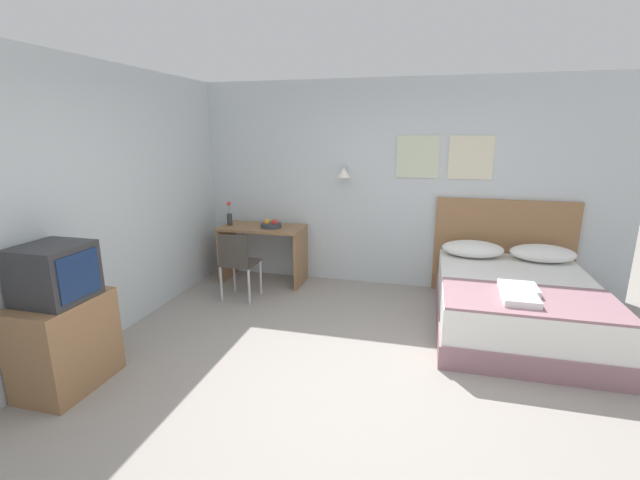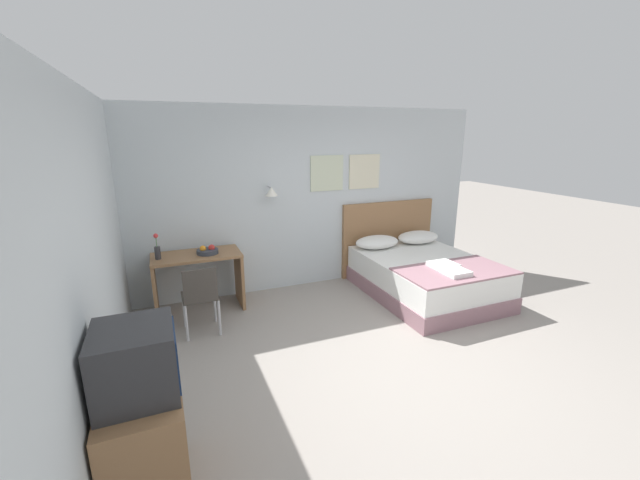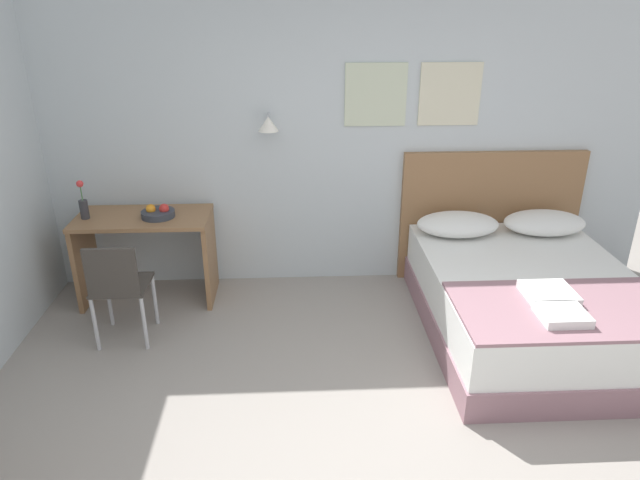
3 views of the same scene
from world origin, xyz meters
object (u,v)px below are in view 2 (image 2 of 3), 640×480
Objects in this scene: headboard at (388,238)px; desk at (198,272)px; pillow_right at (418,237)px; bed at (425,277)px; television at (136,362)px; flower_vase at (157,250)px; tv_stand at (147,443)px; pillow_left at (377,242)px; folded_towel_near_foot at (443,265)px; desk_chair at (200,294)px; throw_blanket at (455,271)px; folded_towel_mid_bed at (456,272)px; fruit_bowl at (207,251)px.

headboard is 3.08m from desk.
bed is at bearing -117.35° from pillow_right.
television reaches higher than bed.
pillow_right is at bearing 0.50° from flower_vase.
pillow_right is 0.95× the size of tv_stand.
pillow_right is 3.45m from desk.
pillow_left is at bearing 117.35° from bed.
folded_towel_near_foot reaches higher than bed.
headboard reaches higher than pillow_left.
headboard is at bearing 18.00° from desk_chair.
bed is at bearing -90.00° from headboard.
throw_blanket is 3.93m from tv_stand.
folded_towel_near_foot is (-0.46, -1.18, -0.04)m from pillow_right.
bed is 3.16m from desk.
headboard is 0.49m from pillow_left.
folded_towel_mid_bed is at bearing -26.40° from desk.
desk_chair is 3.06× the size of fruit_bowl.
folded_towel_mid_bed is 3.78m from television.
tv_stand is (-0.60, -2.72, -0.16)m from desk.
desk reaches higher than tv_stand.
pillow_right is 1.38m from throw_blanket.
folded_towel_mid_bed is (-0.49, -1.47, -0.04)m from pillow_right.
desk_chair is (-3.03, 0.47, -0.10)m from folded_towel_near_foot.
folded_towel_mid_bed is 3.30m from desk.
headboard is 5.59× the size of folded_towel_mid_bed.
desk_chair is (-0.05, -0.71, -0.03)m from desk.
bed is 7.39× the size of fruit_bowl.
pillow_left is at bearing -0.04° from desk.
bed is 1.09m from headboard.
pillow_left is at bearing 0.67° from fruit_bowl.
desk is at bearing 153.60° from folded_towel_mid_bed.
pillow_right is 4.88m from tv_stand.
headboard reaches higher than fruit_bowl.
folded_towel_near_foot is 3.92m from television.
desk_chair is at bearing 168.80° from throw_blanket.
folded_towel_near_foot is (-0.08, 0.14, 0.04)m from throw_blanket.
pillow_right is at bearing -0.03° from desk.
headboard reaches higher than television.
desk_chair reaches higher than pillow_right.
throw_blanket is 3.09× the size of television.
folded_towel_near_foot is at bearing 83.69° from folded_towel_mid_bed.
desk_chair is at bearing -168.52° from pillow_right.
bed is at bearing -13.63° from fruit_bowl.
folded_towel_near_foot is at bearing -92.98° from headboard.
bed is at bearing -62.65° from pillow_left.
throw_blanket is at bearing -61.34° from folded_towel_near_foot.
throw_blanket is 3.76m from flower_vase.
flower_vase reaches higher than pillow_left.
headboard is at bearing 141.75° from pillow_right.
pillow_right is at bearing 73.91° from throw_blanket.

